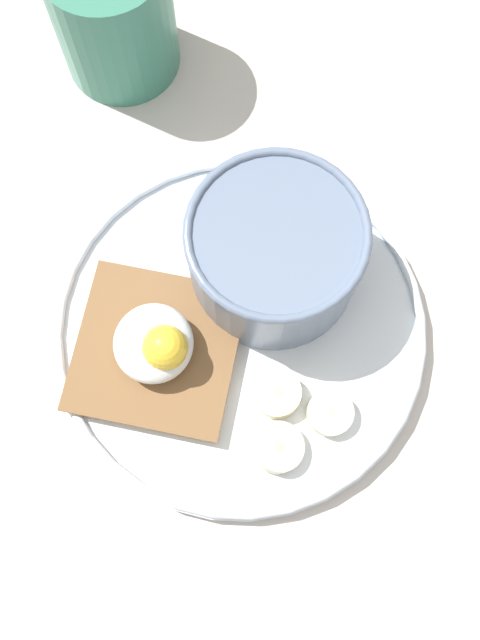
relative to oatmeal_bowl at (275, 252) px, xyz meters
The scene contains 9 objects.
ground_plane 7.29cm from the oatmeal_bowl, 32.12° to the right, with size 120.00×120.00×2.00cm, color beige.
plate 6.03cm from the oatmeal_bowl, 32.12° to the right, with size 25.43×25.43×1.60cm.
oatmeal_bowl is the anchor object (origin of this frame).
toast_slice 10.16cm from the oatmeal_bowl, 56.67° to the right, with size 12.84×12.84×1.21cm.
poached_egg 9.68cm from the oatmeal_bowl, 55.30° to the right, with size 5.34×5.18×3.65cm.
banana_slice_front 11.03cm from the oatmeal_bowl, 16.57° to the left, with size 3.66×3.62×1.18cm.
banana_slice_left 9.22cm from the oatmeal_bowl, ahead, with size 3.17×3.25×1.45cm.
banana_slice_back 12.57cm from the oatmeal_bowl, ahead, with size 4.04×4.13×1.58cm.
coffee_mug 21.30cm from the oatmeal_bowl, 151.19° to the right, with size 8.72×8.72×9.97cm.
Camera 1 is at (12.89, -0.72, 49.72)cm, focal length 40.00 mm.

